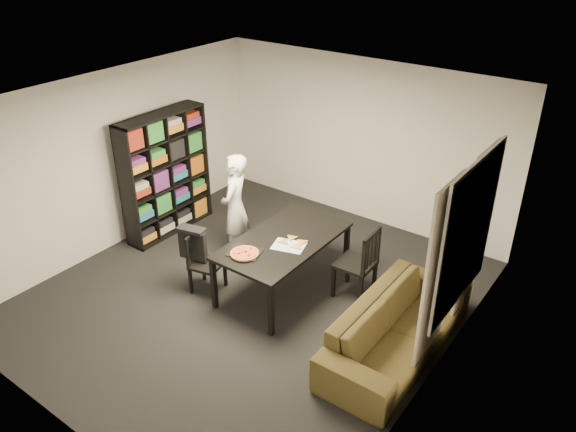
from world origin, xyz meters
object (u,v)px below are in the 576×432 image
Objects in this scene: chair_left at (201,258)px; dining_table at (283,244)px; chair_right at (362,260)px; sofa at (397,328)px; baking_tray at (245,252)px; person at (235,208)px; pepperoni_pizza at (245,253)px; bookshelf at (166,174)px.

dining_table is at bearing -66.20° from chair_left.
chair_right reaches higher than dining_table.
chair_right is at bearing 51.67° from sofa.
dining_table is at bearing -66.89° from chair_right.
sofa is at bearing 8.80° from baking_tray.
dining_table is 2.17× the size of chair_left.
baking_tray is (-0.19, -0.54, 0.07)m from dining_table.
chair_right is 0.62× the size of person.
pepperoni_pizza is (0.03, -0.05, 0.02)m from baking_tray.
chair_left reaches higher than sofa.
chair_left is 0.95m from person.
chair_left is at bearing -175.43° from pepperoni_pizza.
person is 0.71× the size of sofa.
chair_right is at bearing 41.06° from baking_tray.
baking_tray is at bearing 125.55° from pepperoni_pizza.
person reaches higher than baking_tray.
dining_table is (2.40, -0.23, -0.26)m from bookshelf.
baking_tray is at bearing 98.80° from sofa.
bookshelf is at bearing -88.57° from chair_right.
dining_table reaches higher than sofa.
chair_left is 2.39× the size of pepperoni_pizza.
sofa is at bearing 49.64° from chair_right.
baking_tray is at bearing -50.97° from chair_right.
sofa is (4.17, -0.47, -0.62)m from bookshelf.
pepperoni_pizza reaches higher than sofa.
person reaches higher than dining_table.
pepperoni_pizza is (-0.16, -0.59, 0.09)m from dining_table.
sofa is at bearing -94.06° from chair_left.
dining_table is at bearing 75.05° from pepperoni_pizza.
pepperoni_pizza is 2.01m from sofa.
chair_right is at bearing 3.47° from bookshelf.
person is (-1.02, 0.24, 0.11)m from dining_table.
pepperoni_pizza is at bearing -54.45° from baking_tray.
person is at bearing -86.36° from chair_right.
pepperoni_pizza is (0.87, -0.83, -0.02)m from person.
dining_table is at bearing 82.46° from sofa.
pepperoni_pizza is (2.24, -0.82, -0.17)m from bookshelf.
bookshelf is at bearing 174.47° from dining_table.
sofa is (0.85, -0.67, -0.24)m from chair_right.
chair_left is 0.77m from pepperoni_pizza.
bookshelf is 4.24m from sofa.
dining_table is 1.06m from person.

